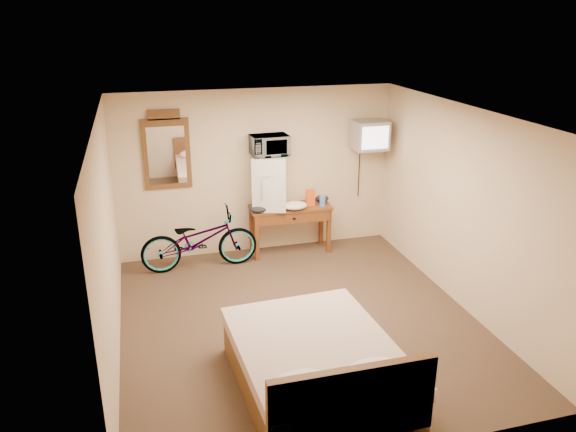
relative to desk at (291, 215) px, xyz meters
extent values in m
plane|color=#4F3D27|center=(-0.45, -2.00, -0.62)|extent=(4.60, 4.60, 0.00)
plane|color=silver|center=(-0.45, -2.00, 1.88)|extent=(4.60, 4.60, 0.00)
cube|color=beige|center=(-0.45, 0.30, 0.63)|extent=(4.20, 0.04, 2.50)
cube|color=beige|center=(-0.45, -4.30, 0.63)|extent=(4.20, 0.04, 2.50)
cube|color=beige|center=(-2.55, -2.00, 0.63)|extent=(0.04, 4.60, 2.50)
cube|color=beige|center=(1.65, -2.00, 0.63)|extent=(0.04, 4.60, 2.50)
cube|color=silver|center=(-0.53, 0.28, 0.30)|extent=(0.08, 0.01, 0.13)
cube|color=brown|center=(0.00, 0.04, 0.11)|extent=(1.25, 0.52, 0.04)
cube|color=brown|center=(-0.57, -0.15, -0.26)|extent=(0.06, 0.06, 0.71)
cube|color=brown|center=(0.57, -0.15, -0.26)|extent=(0.06, 0.06, 0.71)
cube|color=brown|center=(-0.57, 0.22, -0.26)|extent=(0.06, 0.06, 0.71)
cube|color=brown|center=(0.57, 0.22, -0.26)|extent=(0.06, 0.06, 0.71)
cube|color=brown|center=(0.00, -0.17, 0.01)|extent=(1.11, 0.08, 0.16)
cube|color=black|center=(0.00, -0.19, 0.01)|extent=(0.05, 0.02, 0.03)
cube|color=silver|center=(-0.31, 0.05, 0.54)|extent=(0.62, 0.60, 0.81)
cube|color=gray|center=(-0.31, -0.19, 0.70)|extent=(0.49, 0.01, 0.00)
cylinder|color=gray|center=(-0.49, -0.19, 0.49)|extent=(0.02, 0.02, 0.29)
imported|color=silver|center=(-0.31, 0.05, 1.09)|extent=(0.56, 0.39, 0.30)
cube|color=#E35114|center=(0.30, -0.01, 0.26)|extent=(0.13, 0.08, 0.26)
cylinder|color=#447DE7|center=(0.48, -0.08, 0.21)|extent=(0.09, 0.09, 0.16)
ellipsoid|color=silver|center=(0.03, -0.11, 0.19)|extent=(0.37, 0.28, 0.11)
ellipsoid|color=black|center=(-0.52, -0.10, 0.18)|extent=(0.26, 0.20, 0.10)
ellipsoid|color=black|center=(0.54, 0.12, 0.18)|extent=(0.21, 0.18, 0.10)
cube|color=black|center=(1.24, 0.28, 1.06)|extent=(0.14, 0.02, 0.14)
cylinder|color=black|center=(1.24, 0.24, 1.06)|extent=(0.05, 0.30, 0.05)
cube|color=gray|center=(1.24, 0.02, 1.16)|extent=(0.50, 0.42, 0.44)
cube|color=white|center=(1.24, -0.20, 1.16)|extent=(0.42, 0.01, 0.33)
cube|color=black|center=(1.24, 0.23, 1.16)|extent=(0.31, 0.01, 0.27)
cube|color=brown|center=(-1.77, 0.27, 1.01)|extent=(0.67, 0.04, 1.02)
cube|color=brown|center=(-1.77, 0.27, 1.56)|extent=(0.45, 0.04, 0.14)
cube|color=white|center=(-1.77, 0.25, 0.98)|extent=(0.53, 0.01, 0.83)
imported|color=black|center=(-1.42, -0.19, -0.18)|extent=(1.69, 0.62, 0.88)
cube|color=brown|center=(-0.67, -3.30, -0.42)|extent=(1.52, 1.98, 0.40)
cube|color=beige|center=(-0.67, -3.30, -0.17)|extent=(1.57, 2.02, 0.14)
cube|color=brown|center=(-0.67, -4.26, -0.07)|extent=(1.43, 0.08, 0.70)
ellipsoid|color=white|center=(-1.00, -3.95, -0.04)|extent=(0.57, 0.35, 0.20)
ellipsoid|color=white|center=(-0.34, -3.95, -0.04)|extent=(0.57, 0.35, 0.20)
camera|label=1|loc=(-2.16, -7.72, 2.93)|focal=35.00mm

